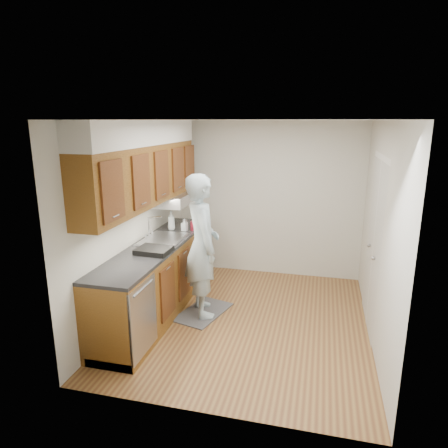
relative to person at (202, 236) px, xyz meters
name	(u,v)px	position (x,y,z in m)	size (l,w,h in m)	color
floor	(247,320)	(0.61, -0.07, -1.06)	(3.50, 3.50, 0.00)	olive
ceiling	(250,120)	(0.61, -0.07, 1.44)	(3.50, 3.50, 0.00)	white
wall_left	(134,219)	(-0.89, -0.07, 0.19)	(0.02, 3.50, 2.50)	beige
wall_right	(380,235)	(2.11, -0.07, 0.19)	(0.02, 3.50, 2.50)	beige
wall_back	(268,200)	(0.61, 1.68, 0.19)	(3.00, 0.02, 2.50)	beige
counter	(158,276)	(-0.59, -0.07, -0.58)	(0.64, 2.80, 1.30)	brown
upper_cabinets	(145,165)	(-0.73, -0.02, 0.88)	(0.47, 2.80, 1.21)	brown
closet_door	(374,246)	(2.09, 0.23, -0.04)	(0.02, 1.22, 2.05)	silver
floor_mat	(203,312)	(0.00, 0.00, -1.06)	(0.49, 0.83, 0.02)	#5C5C5E
person	(202,236)	(0.00, 0.00, 0.00)	(0.74, 0.49, 2.10)	#A5BDC8
soap_bottle_a	(171,220)	(-0.67, 0.64, 0.01)	(0.11, 0.11, 0.28)	silver
soap_bottle_b	(184,225)	(-0.46, 0.64, -0.04)	(0.08, 0.08, 0.17)	silver
soda_can	(193,226)	(-0.35, 0.68, -0.06)	(0.07, 0.07, 0.14)	maroon
steel_can	(185,224)	(-0.49, 0.76, -0.06)	(0.07, 0.07, 0.13)	#A5A5AA
dish_rack	(154,250)	(-0.48, -0.41, -0.09)	(0.40, 0.34, 0.06)	black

